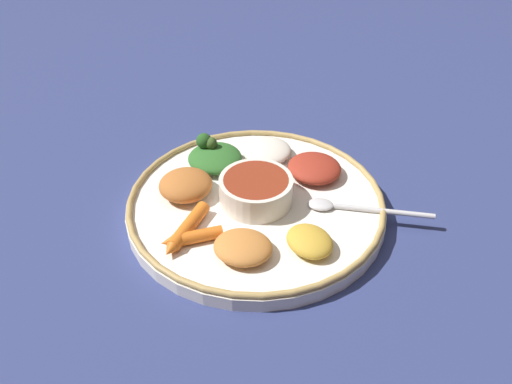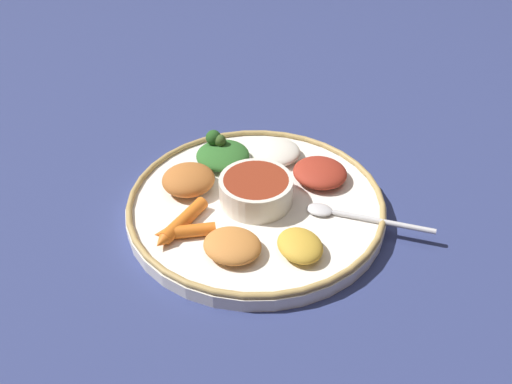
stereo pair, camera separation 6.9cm
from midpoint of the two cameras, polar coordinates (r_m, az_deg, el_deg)
The scene contains 13 objects.
ground_plane at distance 0.71m, azimuth -2.78°, elevation -2.22°, with size 2.40×2.40×0.00m, color navy.
platter at distance 0.70m, azimuth -2.80°, elevation -1.65°, with size 0.34×0.34×0.02m, color white.
platter_rim at distance 0.70m, azimuth -2.83°, elevation -0.89°, with size 0.34×0.34×0.01m, color tan.
center_bowl at distance 0.69m, azimuth -2.87°, elevation 0.18°, with size 0.10×0.10×0.04m.
spoon at distance 0.69m, azimuth 7.20°, elevation -1.87°, with size 0.16×0.02×0.01m.
greens_pile at distance 0.76m, azimuth -7.13°, elevation 3.75°, with size 0.10×0.10×0.04m.
carrot_near_spoon at distance 0.65m, azimuth -10.51°, elevation -4.05°, with size 0.04×0.10×0.02m.
carrot_outer at distance 0.64m, azimuth -9.87°, elevation -4.94°, with size 0.07×0.05×0.02m.
mound_chickpea at distance 0.71m, azimuth -10.31°, elevation 0.71°, with size 0.07×0.07×0.03m, color #B2662D.
mound_rice_white at distance 0.77m, azimuth -1.28°, elevation 4.36°, with size 0.07×0.07×0.02m, color silver.
mound_squash at distance 0.62m, azimuth -4.74°, elevation -6.06°, with size 0.07×0.06×0.02m, color #C67A38.
mound_beet at distance 0.74m, azimuth 3.65°, elevation 2.50°, with size 0.08×0.07×0.02m, color maroon.
mound_lentil_yellow at distance 0.63m, azimuth 2.64°, elevation -5.44°, with size 0.06×0.05×0.02m, color gold.
Camera 1 is at (-0.08, 0.54, 0.46)m, focal length 37.20 mm.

